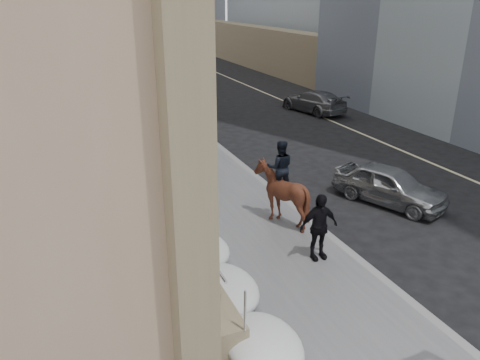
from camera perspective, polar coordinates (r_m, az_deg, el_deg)
name	(u,v)px	position (r m, az deg, el deg)	size (l,w,h in m)	color
ground	(280,292)	(11.99, 4.90, -13.40)	(140.00, 140.00, 0.00)	black
sidewalk	(175,164)	(20.41, -7.91, 1.91)	(5.00, 80.00, 0.12)	#535456
curb	(232,157)	(21.16, -1.04, 2.84)	(0.24, 80.00, 0.12)	slate
lane_line	(375,139)	(25.00, 16.09, 4.82)	(0.15, 70.00, 0.01)	#BFB78C
far_podium	(455,93)	(27.89, 24.78, 9.60)	(2.00, 80.00, 4.00)	#7A6B4E
streetlight_mid	(203,45)	(23.95, -4.47, 16.06)	(1.71, 0.24, 8.00)	#2D2D30
streetlight_far	(131,24)	(43.36, -13.18, 18.05)	(1.71, 0.24, 8.00)	#2D2D30
traffic_signal	(155,43)	(31.53, -10.37, 16.06)	(4.10, 0.22, 6.00)	#2D2D30
snow_bank	(151,174)	(18.24, -10.75, 0.68)	(1.70, 18.10, 0.76)	#B8BBBF
mounted_horse_left	(165,174)	(15.86, -9.09, 0.73)	(1.33, 2.71, 2.78)	#542D19
mounted_horse_right	(281,190)	(14.65, 4.98, -1.18)	(2.06, 2.18, 2.64)	#3F1D12
pedestrian	(319,227)	(12.81, 9.56, -5.64)	(1.11, 0.46, 1.90)	black
car_silver	(390,185)	(17.18, 17.77, -0.60)	(1.60, 3.97, 1.35)	gray
car_grey	(314,101)	(30.03, 8.95, 9.45)	(1.90, 4.68, 1.36)	slate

